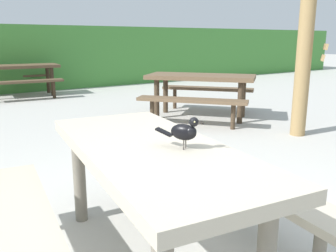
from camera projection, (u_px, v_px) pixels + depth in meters
picnic_table_foreground at (151, 175)px, 2.12m from camera, size 1.90×1.92×0.74m
bird_grackle at (185, 131)px, 1.97m from camera, size 0.16×0.26×0.18m
picnic_table_mid_right at (19, 73)px, 8.54m from camera, size 1.87×1.84×0.74m
picnic_table_far_centre at (201, 86)px, 6.19m from camera, size 2.38×2.39×0.74m
stalk_post_right_side at (303, 67)px, 4.95m from camera, size 0.43×0.45×1.92m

